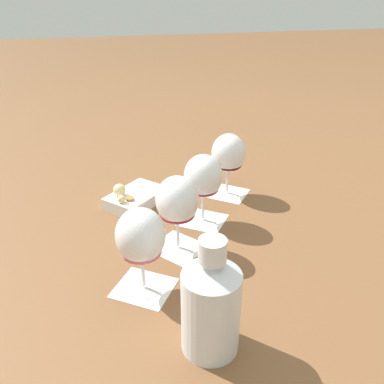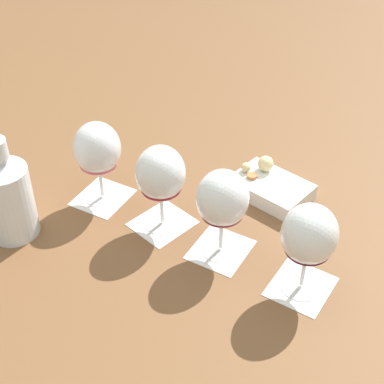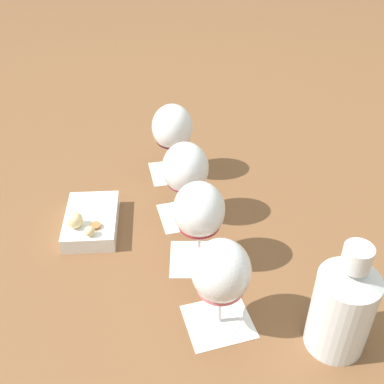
{
  "view_description": "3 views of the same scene",
  "coord_description": "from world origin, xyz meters",
  "px_view_note": "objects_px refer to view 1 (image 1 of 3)",
  "views": [
    {
      "loc": [
        -0.2,
        -0.77,
        0.52
      ],
      "look_at": [
        0.0,
        0.0,
        0.11
      ],
      "focal_mm": 38.0,
      "sensor_mm": 36.0,
      "label": 1
    },
    {
      "loc": [
        0.8,
        -0.09,
        0.74
      ],
      "look_at": [
        0.0,
        0.0,
        0.11
      ],
      "focal_mm": 55.0,
      "sensor_mm": 36.0,
      "label": 2
    },
    {
      "loc": [
        -0.55,
        -0.44,
        0.65
      ],
      "look_at": [
        0.0,
        0.0,
        0.11
      ],
      "focal_mm": 45.0,
      "sensor_mm": 36.0,
      "label": 3
    }
  ],
  "objects_px": {
    "wine_glass_1": "(177,203)",
    "wine_glass_3": "(228,156)",
    "snack_dish": "(135,198)",
    "wine_glass_2": "(203,179)",
    "wine_glass_0": "(141,239)",
    "ceramic_vase": "(211,303)"
  },
  "relations": [
    {
      "from": "wine_glass_1",
      "to": "wine_glass_3",
      "type": "height_order",
      "value": "same"
    },
    {
      "from": "wine_glass_1",
      "to": "snack_dish",
      "type": "xyz_separation_m",
      "value": [
        -0.07,
        0.22,
        -0.09
      ]
    },
    {
      "from": "snack_dish",
      "to": "wine_glass_2",
      "type": "bearing_deg",
      "value": -39.71
    },
    {
      "from": "wine_glass_1",
      "to": "snack_dish",
      "type": "bearing_deg",
      "value": 106.29
    },
    {
      "from": "wine_glass_2",
      "to": "wine_glass_3",
      "type": "distance_m",
      "value": 0.16
    },
    {
      "from": "wine_glass_3",
      "to": "wine_glass_2",
      "type": "bearing_deg",
      "value": -130.68
    },
    {
      "from": "wine_glass_1",
      "to": "wine_glass_2",
      "type": "xyz_separation_m",
      "value": [
        0.08,
        0.1,
        -0.0
      ]
    },
    {
      "from": "wine_glass_1",
      "to": "wine_glass_2",
      "type": "distance_m",
      "value": 0.13
    },
    {
      "from": "wine_glass_0",
      "to": "snack_dish",
      "type": "bearing_deg",
      "value": 85.32
    },
    {
      "from": "wine_glass_3",
      "to": "ceramic_vase",
      "type": "distance_m",
      "value": 0.53
    },
    {
      "from": "wine_glass_0",
      "to": "wine_glass_1",
      "type": "bearing_deg",
      "value": 50.71
    },
    {
      "from": "wine_glass_1",
      "to": "wine_glass_3",
      "type": "relative_size",
      "value": 1.0
    },
    {
      "from": "wine_glass_1",
      "to": "snack_dish",
      "type": "distance_m",
      "value": 0.25
    },
    {
      "from": "wine_glass_0",
      "to": "snack_dish",
      "type": "distance_m",
      "value": 0.35
    },
    {
      "from": "wine_glass_0",
      "to": "wine_glass_1",
      "type": "relative_size",
      "value": 1.0
    },
    {
      "from": "wine_glass_3",
      "to": "snack_dish",
      "type": "height_order",
      "value": "wine_glass_3"
    },
    {
      "from": "ceramic_vase",
      "to": "snack_dish",
      "type": "relative_size",
      "value": 1.13
    },
    {
      "from": "wine_glass_0",
      "to": "wine_glass_3",
      "type": "height_order",
      "value": "same"
    },
    {
      "from": "wine_glass_1",
      "to": "wine_glass_2",
      "type": "bearing_deg",
      "value": 49.49
    },
    {
      "from": "wine_glass_0",
      "to": "ceramic_vase",
      "type": "xyz_separation_m",
      "value": [
        0.08,
        -0.16,
        -0.03
      ]
    },
    {
      "from": "wine_glass_2",
      "to": "ceramic_vase",
      "type": "relative_size",
      "value": 0.84
    },
    {
      "from": "wine_glass_0",
      "to": "wine_glass_1",
      "type": "xyz_separation_m",
      "value": [
        0.09,
        0.11,
        -0.0
      ]
    }
  ]
}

